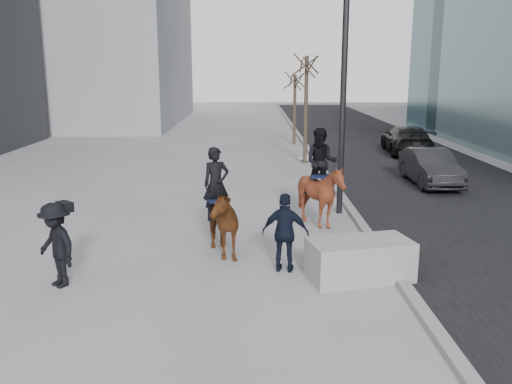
{
  "coord_description": "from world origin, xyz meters",
  "views": [
    {
      "loc": [
        -0.11,
        -11.32,
        4.38
      ],
      "look_at": [
        0.0,
        1.2,
        1.5
      ],
      "focal_mm": 38.0,
      "sensor_mm": 36.0,
      "label": 1
    }
  ],
  "objects_px": {
    "mounted_left": "(216,215)",
    "mounted_right": "(321,188)",
    "planter": "(360,260)",
    "car_near": "(430,167)"
  },
  "relations": [
    {
      "from": "car_near",
      "to": "mounted_left",
      "type": "height_order",
      "value": "mounted_left"
    },
    {
      "from": "planter",
      "to": "car_near",
      "type": "relative_size",
      "value": 0.52
    },
    {
      "from": "planter",
      "to": "mounted_right",
      "type": "bearing_deg",
      "value": 94.96
    },
    {
      "from": "car_near",
      "to": "mounted_right",
      "type": "distance_m",
      "value": 7.46
    },
    {
      "from": "mounted_right",
      "to": "mounted_left",
      "type": "bearing_deg",
      "value": -140.07
    },
    {
      "from": "mounted_left",
      "to": "planter",
      "type": "bearing_deg",
      "value": -27.45
    },
    {
      "from": "mounted_left",
      "to": "mounted_right",
      "type": "relative_size",
      "value": 0.93
    },
    {
      "from": "mounted_left",
      "to": "mounted_right",
      "type": "bearing_deg",
      "value": 39.93
    },
    {
      "from": "car_near",
      "to": "mounted_left",
      "type": "xyz_separation_m",
      "value": [
        -7.68,
        -7.93,
        0.28
      ]
    },
    {
      "from": "car_near",
      "to": "mounted_left",
      "type": "relative_size",
      "value": 1.59
    }
  ]
}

